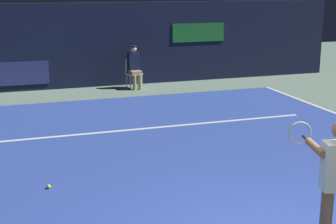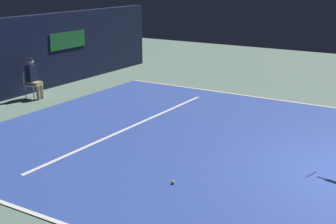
# 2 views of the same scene
# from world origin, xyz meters

# --- Properties ---
(ground_plane) EXTENTS (30.72, 30.72, 0.00)m
(ground_plane) POSITION_xyz_m (0.00, 4.09, 0.00)
(ground_plane) COLOR slate
(court_surface) EXTENTS (9.67, 10.17, 0.01)m
(court_surface) POSITION_xyz_m (0.00, 4.09, 0.01)
(court_surface) COLOR #2D479E
(court_surface) RESTS_ON ground
(line_service) EXTENTS (7.54, 0.10, 0.01)m
(line_service) POSITION_xyz_m (0.00, 5.86, 0.01)
(line_service) COLOR white
(line_service) RESTS_ON court_surface
(back_wall) EXTENTS (15.93, 0.33, 2.60)m
(back_wall) POSITION_xyz_m (-0.00, 11.14, 1.30)
(back_wall) COLOR #141933
(back_wall) RESTS_ON ground
(tennis_player) EXTENTS (0.51, 1.03, 1.73)m
(tennis_player) POSITION_xyz_m (0.42, -0.20, 0.99)
(tennis_player) COLOR #8C6647
(tennis_player) RESTS_ON ground
(line_judge_on_chair) EXTENTS (0.48, 0.56, 1.32)m
(line_judge_on_chair) POSITION_xyz_m (0.84, 10.38, 0.69)
(line_judge_on_chair) COLOR white
(line_judge_on_chair) RESTS_ON ground
(tennis_ball) EXTENTS (0.07, 0.07, 0.07)m
(tennis_ball) POSITION_xyz_m (-2.50, 3.04, 0.05)
(tennis_ball) COLOR #CCE033
(tennis_ball) RESTS_ON court_surface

